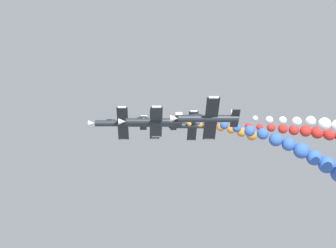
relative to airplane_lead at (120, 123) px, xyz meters
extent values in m
cylinder|color=#23282D|center=(-0.02, -0.18, -0.02)|extent=(1.54, 9.00, 1.54)
cone|color=white|center=(-0.02, 4.92, -0.02)|extent=(1.46, 1.20, 1.46)
cube|color=#23282D|center=(-0.08, -0.58, -0.10)|extent=(7.54, 1.90, 5.56)
cylinder|color=white|center=(-3.80, -0.58, 2.60)|extent=(0.50, 1.40, 0.50)
cylinder|color=white|center=(3.64, -0.58, -2.81)|extent=(0.50, 1.40, 0.50)
cube|color=#23282D|center=(0.01, -4.18, 0.02)|extent=(3.18, 1.20, 2.38)
cube|color=white|center=(0.55, -4.28, 0.76)|extent=(1.06, 1.10, 1.38)
ellipsoid|color=black|center=(0.27, 1.62, 0.38)|extent=(1.06, 2.20, 1.04)
cylinder|color=#23282D|center=(-9.09, -5.98, -0.02)|extent=(1.50, 9.00, 1.50)
cone|color=white|center=(-9.09, -0.88, -0.02)|extent=(1.42, 1.20, 1.42)
cube|color=#23282D|center=(-9.13, -6.38, -0.11)|extent=(8.13, 1.90, 4.62)
cylinder|color=white|center=(-13.16, -6.38, 2.12)|extent=(0.49, 1.40, 0.49)
cylinder|color=white|center=(-5.11, -6.38, -2.34)|extent=(0.49, 1.40, 0.49)
cube|color=#23282D|center=(-9.06, -9.98, 0.02)|extent=(3.41, 1.20, 2.00)
cube|color=white|center=(-8.62, -10.08, 0.82)|extent=(0.90, 1.10, 1.47)
ellipsoid|color=black|center=(-8.85, -4.18, 0.41)|extent=(1.04, 2.20, 1.00)
sphere|color=blue|center=(-9.03, -13.10, -0.09)|extent=(0.93, 0.93, 0.93)
sphere|color=blue|center=(-9.20, -15.21, -0.21)|extent=(1.19, 1.19, 1.19)
sphere|color=blue|center=(-9.21, -17.33, -0.60)|extent=(1.34, 1.34, 1.34)
sphere|color=blue|center=(-8.89, -19.45, -1.03)|extent=(1.46, 1.46, 1.46)
sphere|color=blue|center=(-8.86, -21.57, -1.52)|extent=(1.80, 1.80, 1.80)
sphere|color=blue|center=(-8.85, -23.69, -1.98)|extent=(1.89, 1.89, 1.89)
sphere|color=blue|center=(-8.89, -25.81, -2.92)|extent=(2.22, 2.22, 2.22)
sphere|color=blue|center=(-8.76, -27.93, -3.66)|extent=(2.23, 2.23, 2.23)
sphere|color=blue|center=(-8.71, -30.05, -4.70)|extent=(2.65, 2.65, 2.65)
sphere|color=blue|center=(-8.70, -32.17, -5.85)|extent=(2.61, 2.61, 2.61)
sphere|color=blue|center=(-8.45, -34.29, -7.03)|extent=(2.82, 2.82, 2.82)
cylinder|color=#23282D|center=(7.64, -5.89, 0.08)|extent=(1.53, 9.00, 1.53)
cone|color=white|center=(7.64, -0.79, 0.08)|extent=(1.46, 1.20, 1.46)
cube|color=#23282D|center=(7.58, -6.29, 0.00)|extent=(7.58, 1.90, 5.51)
cylinder|color=white|center=(3.85, -6.29, 2.68)|extent=(0.50, 1.40, 0.50)
cylinder|color=white|center=(11.32, -6.29, -2.68)|extent=(0.50, 1.40, 0.50)
cube|color=#23282D|center=(7.67, -9.89, 0.12)|extent=(3.19, 1.20, 2.36)
cube|color=white|center=(8.20, -9.99, 0.86)|extent=(1.05, 1.10, 1.38)
ellipsoid|color=black|center=(7.93, -4.09, 0.48)|extent=(1.06, 2.20, 1.04)
sphere|color=orange|center=(7.80, -12.91, 0.06)|extent=(0.83, 0.83, 0.83)
sphere|color=orange|center=(7.75, -14.92, -0.04)|extent=(1.07, 1.07, 1.07)
sphere|color=orange|center=(7.89, -16.93, -0.25)|extent=(1.30, 1.30, 1.30)
sphere|color=orange|center=(8.05, -18.95, -0.54)|extent=(1.49, 1.49, 1.49)
sphere|color=orange|center=(8.03, -20.96, -0.93)|extent=(1.64, 1.64, 1.64)
sphere|color=orange|center=(8.29, -22.98, -1.45)|extent=(1.82, 1.82, 1.82)
sphere|color=orange|center=(8.45, -24.99, -2.02)|extent=(2.08, 2.08, 2.08)
cylinder|color=#23282D|center=(-16.45, -14.05, 0.21)|extent=(1.55, 9.00, 1.55)
cone|color=white|center=(-16.45, -8.95, 0.21)|extent=(1.47, 1.20, 1.47)
cube|color=#23282D|center=(-16.52, -14.45, 0.13)|extent=(7.16, 1.90, 6.05)
cylinder|color=white|center=(-20.04, -14.45, 3.09)|extent=(0.51, 1.40, 0.51)
cylinder|color=white|center=(-12.99, -14.45, -2.83)|extent=(0.51, 1.40, 0.51)
cube|color=#23282D|center=(-16.42, -18.05, 0.25)|extent=(3.03, 1.20, 2.58)
cube|color=white|center=(-15.83, -18.15, 0.95)|extent=(1.14, 1.10, 1.32)
ellipsoid|color=black|center=(-16.13, -12.25, 0.59)|extent=(1.06, 2.20, 1.05)
sphere|color=white|center=(-16.36, -21.10, 0.23)|extent=(0.87, 0.87, 0.87)
sphere|color=white|center=(-16.57, -23.15, 0.00)|extent=(1.20, 1.20, 1.20)
sphere|color=white|center=(-16.49, -25.20, -0.07)|extent=(1.23, 1.23, 1.23)
sphere|color=white|center=(-16.72, -27.25, -0.26)|extent=(1.52, 1.52, 1.52)
sphere|color=white|center=(-16.87, -29.30, -0.19)|extent=(1.61, 1.61, 1.61)
sphere|color=white|center=(-16.99, -31.35, -0.62)|extent=(2.01, 2.01, 2.01)
cylinder|color=#23282D|center=(16.82, -13.77, 0.00)|extent=(1.55, 9.00, 1.55)
cone|color=white|center=(16.82, -8.67, 0.00)|extent=(1.47, 1.20, 1.47)
cube|color=#23282D|center=(16.75, -14.17, -0.08)|extent=(7.29, 1.90, 5.90)
cylinder|color=white|center=(13.17, -14.17, 2.79)|extent=(0.51, 1.40, 0.51)
cylinder|color=white|center=(20.34, -14.17, -2.96)|extent=(0.51, 1.40, 0.51)
cube|color=#23282D|center=(16.85, -17.77, 0.03)|extent=(3.08, 1.20, 2.52)
cube|color=white|center=(17.42, -17.87, 0.75)|extent=(1.11, 1.10, 1.34)
ellipsoid|color=black|center=(17.13, -11.97, 0.38)|extent=(1.06, 2.20, 1.05)
sphere|color=red|center=(16.80, -21.09, -0.03)|extent=(0.96, 0.96, 0.96)
sphere|color=red|center=(16.59, -23.42, -0.01)|extent=(1.10, 1.10, 1.10)
sphere|color=red|center=(16.67, -25.75, -0.05)|extent=(1.41, 1.41, 1.41)
sphere|color=red|center=(16.62, -28.08, -0.27)|extent=(1.44, 1.44, 1.44)
sphere|color=red|center=(16.40, -30.41, -0.38)|extent=(1.78, 1.78, 1.78)
sphere|color=red|center=(15.86, -32.74, -0.64)|extent=(1.99, 1.99, 1.99)
sphere|color=red|center=(15.91, -35.07, -0.89)|extent=(2.18, 2.18, 2.18)
sphere|color=red|center=(15.61, -37.40, -1.09)|extent=(2.43, 2.43, 2.43)
sphere|color=red|center=(15.25, -39.73, -1.38)|extent=(2.64, 2.64, 2.64)
sphere|color=red|center=(14.70, -42.06, -1.78)|extent=(2.60, 2.60, 2.60)
camera|label=1|loc=(-102.38, -5.25, -3.07)|focal=61.96mm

